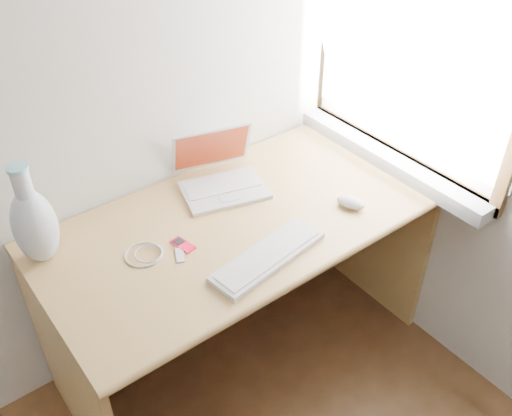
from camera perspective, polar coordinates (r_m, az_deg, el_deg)
window at (r=2.17m, az=15.16°, el=15.94°), size 0.11×0.99×1.10m
desk at (r=2.24m, az=-2.78°, el=-4.16°), size 1.45×0.72×0.77m
laptop at (r=2.16m, az=-3.86°, el=3.18°), size 0.36×0.33×0.21m
external_keyboard at (r=1.86m, az=1.22°, el=-4.85°), size 0.44×0.19×0.02m
mouse at (r=2.10m, az=9.49°, el=0.58°), size 0.10×0.12×0.04m
ipod at (r=1.93m, az=-7.32°, el=-3.66°), size 0.06×0.10×0.01m
cable_coil at (r=1.92m, az=-11.13°, el=-4.59°), size 0.16×0.16×0.01m
remote at (r=1.90m, az=-7.62°, el=-4.70°), size 0.06×0.07×0.01m
vase at (r=1.91m, az=-21.30°, el=-1.47°), size 0.14×0.14×0.36m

